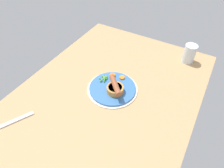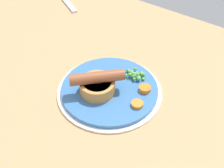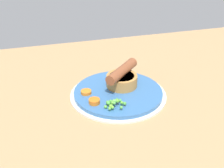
# 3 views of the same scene
# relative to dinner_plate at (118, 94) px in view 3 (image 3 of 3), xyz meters

# --- Properties ---
(dining_table) EXTENTS (1.10, 0.80, 0.03)m
(dining_table) POSITION_rel_dinner_plate_xyz_m (-0.03, 0.01, -0.02)
(dining_table) COLOR tan
(dining_table) RESTS_ON ground
(dinner_plate) EXTENTS (0.24, 0.24, 0.01)m
(dinner_plate) POSITION_rel_dinner_plate_xyz_m (0.00, 0.00, 0.00)
(dinner_plate) COLOR silver
(dinner_plate) RESTS_ON dining_table
(sausage_pudding) EXTENTS (0.10, 0.10, 0.06)m
(sausage_pudding) POSITION_rel_dinner_plate_xyz_m (-0.02, -0.02, 0.03)
(sausage_pudding) COLOR #BC8442
(sausage_pudding) RESTS_ON dinner_plate
(pea_pile) EXTENTS (0.05, 0.04, 0.02)m
(pea_pile) POSITION_rel_dinner_plate_xyz_m (0.03, 0.06, 0.02)
(pea_pile) COLOR #5CA646
(pea_pile) RESTS_ON dinner_plate
(carrot_slice_0) EXTENTS (0.03, 0.03, 0.01)m
(carrot_slice_0) POSITION_rel_dinner_plate_xyz_m (0.08, -0.01, 0.01)
(carrot_slice_0) COLOR orange
(carrot_slice_0) RESTS_ON dinner_plate
(carrot_slice_1) EXTENTS (0.03, 0.03, 0.01)m
(carrot_slice_1) POSITION_rel_dinner_plate_xyz_m (0.07, 0.04, 0.01)
(carrot_slice_1) COLOR orange
(carrot_slice_1) RESTS_ON dinner_plate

